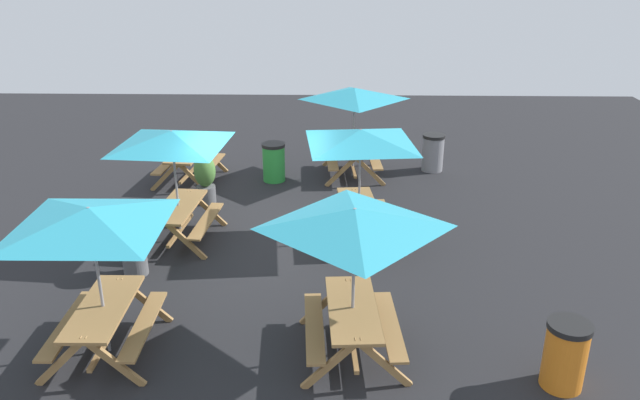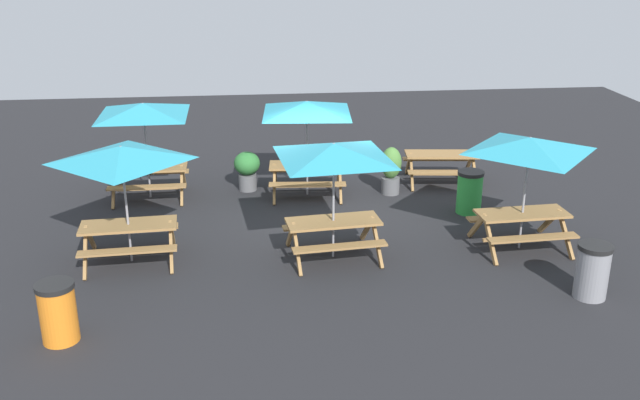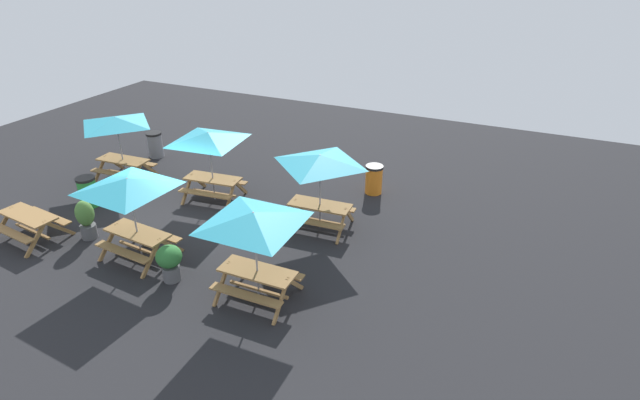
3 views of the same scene
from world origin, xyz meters
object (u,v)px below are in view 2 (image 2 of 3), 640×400
at_px(trash_bin_green, 470,192).
at_px(trash_bin_orange, 58,312).
at_px(potted_plant_0, 391,169).
at_px(picnic_table_5, 144,116).
at_px(picnic_table_0, 122,162).
at_px(picnic_table_1, 529,153).
at_px(trash_bin_gray, 592,271).
at_px(picnic_table_3, 334,159).
at_px(potted_plant_1, 247,168).
at_px(picnic_table_4, 441,161).
at_px(picnic_table_2, 307,114).

xyz_separation_m(trash_bin_green, trash_bin_orange, (7.91, 4.62, 0.00)).
bearing_deg(potted_plant_0, picnic_table_5, -3.35).
relative_size(picnic_table_0, picnic_table_1, 1.00).
bearing_deg(picnic_table_5, trash_bin_gray, 143.40).
bearing_deg(potted_plant_0, trash_bin_orange, 43.45).
xyz_separation_m(picnic_table_0, trash_bin_gray, (-8.12, 2.33, -1.49)).
height_order(trash_bin_green, trash_bin_gray, same).
height_order(picnic_table_3, trash_bin_gray, picnic_table_3).
bearing_deg(picnic_table_0, picnic_table_5, -92.73).
xyz_separation_m(picnic_table_3, potted_plant_1, (1.61, -4.10, -1.43)).
xyz_separation_m(picnic_table_0, picnic_table_5, (0.05, -3.58, 0.00)).
height_order(picnic_table_0, trash_bin_green, picnic_table_0).
bearing_deg(potted_plant_1, picnic_table_4, -179.34).
bearing_deg(potted_plant_1, potted_plant_0, 169.65).
xyz_separation_m(trash_bin_gray, potted_plant_1, (5.83, -6.21, 0.07)).
distance_m(picnic_table_1, trash_bin_orange, 8.87).
relative_size(picnic_table_5, potted_plant_1, 2.92).
relative_size(picnic_table_1, trash_bin_gray, 2.38).
distance_m(picnic_table_2, picnic_table_4, 3.77).
relative_size(picnic_table_0, potted_plant_0, 2.01).
height_order(picnic_table_1, picnic_table_3, same).
height_order(picnic_table_3, potted_plant_1, picnic_table_3).
bearing_deg(picnic_table_3, picnic_table_0, -9.26).
distance_m(trash_bin_orange, potted_plant_0, 8.82).
xyz_separation_m(picnic_table_2, picnic_table_5, (3.76, -0.20, 0.00)).
xyz_separation_m(picnic_table_4, potted_plant_1, (4.87, 0.06, -0.00)).
xyz_separation_m(trash_bin_gray, potted_plant_0, (2.39, -5.58, 0.12)).
distance_m(picnic_table_0, trash_bin_orange, 3.27).
relative_size(trash_bin_orange, trash_bin_gray, 1.00).
distance_m(picnic_table_0, potted_plant_0, 6.72).
bearing_deg(picnic_table_4, potted_plant_0, 31.95).
relative_size(picnic_table_5, trash_bin_orange, 2.89).
xyz_separation_m(potted_plant_0, potted_plant_1, (3.45, -0.63, -0.05)).
distance_m(picnic_table_1, potted_plant_0, 4.19).
bearing_deg(trash_bin_green, trash_bin_gray, 102.06).
relative_size(picnic_table_3, picnic_table_5, 0.99).
bearing_deg(picnic_table_5, trash_bin_orange, 83.68).
distance_m(picnic_table_0, picnic_table_5, 3.58).
bearing_deg(picnic_table_5, picnic_table_1, 153.14).
xyz_separation_m(picnic_table_1, trash_bin_gray, (-0.45, 2.12, -1.49)).
distance_m(picnic_table_5, trash_bin_green, 7.64).
distance_m(picnic_table_3, trash_bin_orange, 5.47).
bearing_deg(trash_bin_orange, potted_plant_1, -113.85).
relative_size(picnic_table_0, trash_bin_green, 2.38).
xyz_separation_m(picnic_table_2, picnic_table_4, (-3.44, -0.55, -1.43)).
relative_size(picnic_table_1, picnic_table_5, 0.83).
relative_size(trash_bin_gray, potted_plant_0, 0.84).
relative_size(picnic_table_0, trash_bin_orange, 2.38).
bearing_deg(picnic_table_5, picnic_table_0, 90.06).
bearing_deg(potted_plant_1, picnic_table_1, 142.81).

